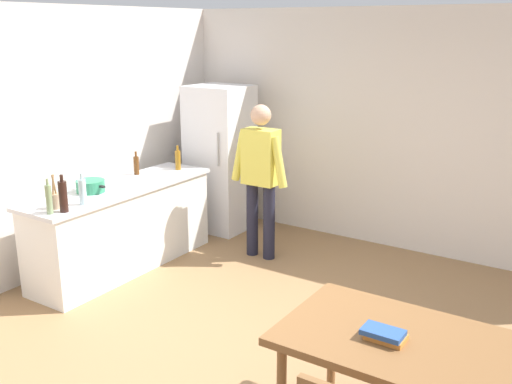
{
  "coord_description": "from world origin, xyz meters",
  "views": [
    {
      "loc": [
        2.33,
        -3.28,
        2.49
      ],
      "look_at": [
        -0.43,
        0.96,
        1.04
      ],
      "focal_mm": 40.8,
      "sensor_mm": 36.0,
      "label": 1
    }
  ],
  "objects": [
    {
      "name": "ground_plane",
      "position": [
        0.0,
        0.0,
        0.0
      ],
      "size": [
        14.0,
        14.0,
        0.0
      ],
      "primitive_type": "plane",
      "color": "#936D47"
    },
    {
      "name": "book_stack",
      "position": [
        1.32,
        -0.37,
        0.78
      ],
      "size": [
        0.25,
        0.16,
        0.06
      ],
      "color": "orange",
      "rests_on": "dining_table"
    },
    {
      "name": "wall_back",
      "position": [
        0.0,
        3.0,
        1.35
      ],
      "size": [
        6.4,
        0.12,
        2.7
      ],
      "primitive_type": "cube",
      "color": "silver",
      "rests_on": "ground_plane"
    },
    {
      "name": "bottle_oil_amber",
      "position": [
        -1.96,
        1.67,
        1.02
      ],
      "size": [
        0.06,
        0.06,
        0.28
      ],
      "color": "#996619",
      "rests_on": "kitchen_counter"
    },
    {
      "name": "bottle_beer_brown",
      "position": [
        -2.2,
        1.25,
        1.01
      ],
      "size": [
        0.06,
        0.06,
        0.26
      ],
      "color": "#5B3314",
      "rests_on": "kitchen_counter"
    },
    {
      "name": "bottle_water_clear",
      "position": [
        -1.81,
        0.15,
        1.03
      ],
      "size": [
        0.07,
        0.07,
        0.3
      ],
      "color": "silver",
      "rests_on": "kitchen_counter"
    },
    {
      "name": "bottle_vinegar_tall",
      "position": [
        -1.84,
        -0.2,
        1.04
      ],
      "size": [
        0.06,
        0.06,
        0.32
      ],
      "color": "gray",
      "rests_on": "kitchen_counter"
    },
    {
      "name": "cooking_pot",
      "position": [
        -2.08,
        0.48,
        0.96
      ],
      "size": [
        0.4,
        0.28,
        0.12
      ],
      "color": "#2D845B",
      "rests_on": "kitchen_counter"
    },
    {
      "name": "dining_table",
      "position": [
        1.4,
        -0.3,
        0.67
      ],
      "size": [
        1.4,
        0.9,
        0.75
      ],
      "color": "brown",
      "rests_on": "ground_plane"
    },
    {
      "name": "utensil_jar",
      "position": [
        -1.93,
        -0.07,
        0.98
      ],
      "size": [
        0.11,
        0.11,
        0.32
      ],
      "color": "tan",
      "rests_on": "kitchen_counter"
    },
    {
      "name": "person",
      "position": [
        -0.95,
        1.85,
        0.98
      ],
      "size": [
        0.7,
        0.22,
        1.7
      ],
      "color": "#1E1E2D",
      "rests_on": "ground_plane"
    },
    {
      "name": "bottle_wine_dark",
      "position": [
        -1.78,
        -0.09,
        1.05
      ],
      "size": [
        0.08,
        0.08,
        0.34
      ],
      "color": "black",
      "rests_on": "kitchen_counter"
    },
    {
      "name": "wall_left",
      "position": [
        -2.6,
        0.2,
        1.35
      ],
      "size": [
        0.12,
        5.6,
        2.7
      ],
      "primitive_type": "cube",
      "color": "silver",
      "rests_on": "ground_plane"
    },
    {
      "name": "refrigerator",
      "position": [
        -1.9,
        2.4,
        0.9
      ],
      "size": [
        0.7,
        0.67,
        1.8
      ],
      "color": "white",
      "rests_on": "ground_plane"
    },
    {
      "name": "kitchen_counter",
      "position": [
        -2.0,
        0.8,
        0.45
      ],
      "size": [
        0.64,
        2.2,
        0.9
      ],
      "color": "white",
      "rests_on": "ground_plane"
    }
  ]
}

